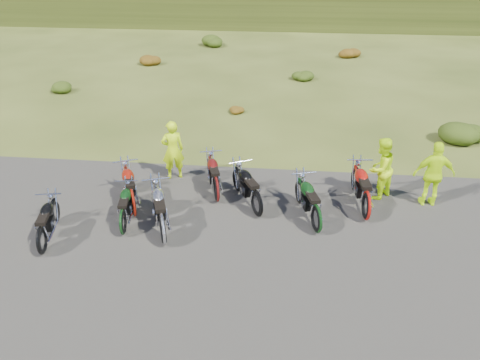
# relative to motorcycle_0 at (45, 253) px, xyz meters

# --- Properties ---
(ground) EXTENTS (300.00, 300.00, 0.00)m
(ground) POSITION_rel_motorcycle_0_xyz_m (3.86, 1.02, 0.00)
(ground) COLOR #323D14
(ground) RESTS_ON ground
(gravel_pad) EXTENTS (20.00, 12.00, 0.04)m
(gravel_pad) POSITION_rel_motorcycle_0_xyz_m (3.86, -0.98, 0.00)
(gravel_pad) COLOR black
(gravel_pad) RESTS_ON ground
(shrub_1) EXTENTS (1.03, 1.03, 0.61)m
(shrub_1) POSITION_rel_motorcycle_0_xyz_m (-5.24, 12.32, 0.31)
(shrub_1) COLOR #25370D
(shrub_1) RESTS_ON ground
(shrub_2) EXTENTS (1.30, 1.30, 0.77)m
(shrub_2) POSITION_rel_motorcycle_0_xyz_m (-2.34, 17.62, 0.38)
(shrub_2) COLOR #62300C
(shrub_2) RESTS_ON ground
(shrub_3) EXTENTS (1.56, 1.56, 0.92)m
(shrub_3) POSITION_rel_motorcycle_0_xyz_m (0.56, 22.92, 0.46)
(shrub_3) COLOR #25370D
(shrub_3) RESTS_ON ground
(shrub_4) EXTENTS (0.77, 0.77, 0.45)m
(shrub_4) POSITION_rel_motorcycle_0_xyz_m (3.46, 10.22, 0.23)
(shrub_4) COLOR #62300C
(shrub_4) RESTS_ON ground
(shrub_5) EXTENTS (1.03, 1.03, 0.61)m
(shrub_5) POSITION_rel_motorcycle_0_xyz_m (6.36, 15.52, 0.31)
(shrub_5) COLOR #25370D
(shrub_5) RESTS_ON ground
(shrub_6) EXTENTS (1.30, 1.30, 0.77)m
(shrub_6) POSITION_rel_motorcycle_0_xyz_m (9.26, 20.82, 0.38)
(shrub_6) COLOR #62300C
(shrub_6) RESTS_ON ground
(shrub_7) EXTENTS (1.56, 1.56, 0.92)m
(shrub_7) POSITION_rel_motorcycle_0_xyz_m (12.16, 8.12, 0.46)
(shrub_7) COLOR #25370D
(shrub_7) RESTS_ON ground
(motorcycle_0) EXTENTS (1.04, 2.04, 1.02)m
(motorcycle_0) POSITION_rel_motorcycle_0_xyz_m (0.00, 0.00, 0.00)
(motorcycle_0) COLOR black
(motorcycle_0) RESTS_ON ground
(motorcycle_1) EXTENTS (1.53, 2.25, 1.12)m
(motorcycle_1) POSITION_rel_motorcycle_0_xyz_m (1.65, 1.85, 0.00)
(motorcycle_1) COLOR maroon
(motorcycle_1) RESTS_ON ground
(motorcycle_2) EXTENTS (0.92, 1.95, 0.98)m
(motorcycle_2) POSITION_rel_motorcycle_0_xyz_m (1.65, 0.99, 0.00)
(motorcycle_2) COLOR black
(motorcycle_2) RESTS_ON ground
(motorcycle_3) EXTENTS (1.47, 2.37, 1.18)m
(motorcycle_3) POSITION_rel_motorcycle_0_xyz_m (2.77, 0.69, 0.00)
(motorcycle_3) COLOR #A4A4A8
(motorcycle_3) RESTS_ON ground
(motorcycle_4) EXTENTS (1.23, 2.16, 1.07)m
(motorcycle_4) POSITION_rel_motorcycle_0_xyz_m (3.78, 2.85, 0.00)
(motorcycle_4) COLOR #500E0D
(motorcycle_4) RESTS_ON ground
(motorcycle_5) EXTENTS (1.61, 2.23, 1.12)m
(motorcycle_5) POSITION_rel_motorcycle_0_xyz_m (4.97, 2.19, 0.00)
(motorcycle_5) COLOR black
(motorcycle_5) RESTS_ON ground
(motorcycle_6) EXTENTS (0.93, 2.30, 1.18)m
(motorcycle_6) POSITION_rel_motorcycle_0_xyz_m (7.87, 2.33, 0.00)
(motorcycle_6) COLOR #96100A
(motorcycle_6) RESTS_ON ground
(motorcycle_7) EXTENTS (1.29, 2.24, 1.11)m
(motorcycle_7) POSITION_rel_motorcycle_0_xyz_m (6.53, 1.59, 0.00)
(motorcycle_7) COLOR black
(motorcycle_7) RESTS_ON ground
(person_middle) EXTENTS (0.80, 0.67, 1.87)m
(person_middle) POSITION_rel_motorcycle_0_xyz_m (2.25, 4.14, 0.93)
(person_middle) COLOR #B6DF0B
(person_middle) RESTS_ON ground
(person_right_a) EXTENTS (1.12, 1.11, 1.82)m
(person_right_a) POSITION_rel_motorcycle_0_xyz_m (8.36, 3.56, 0.91)
(person_right_a) COLOR #B6DF0B
(person_right_a) RESTS_ON ground
(person_right_b) EXTENTS (1.13, 0.51, 1.90)m
(person_right_b) POSITION_rel_motorcycle_0_xyz_m (9.74, 3.27, 0.95)
(person_right_b) COLOR #B6DF0B
(person_right_b) RESTS_ON ground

